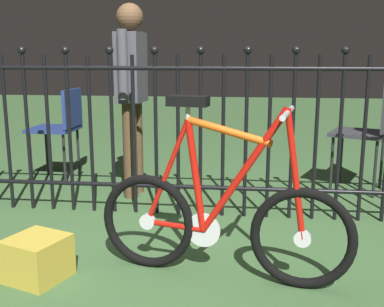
# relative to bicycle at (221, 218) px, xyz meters

# --- Properties ---
(ground_plane) EXTENTS (20.00, 20.00, 0.00)m
(ground_plane) POSITION_rel_bicycle_xyz_m (-0.39, 0.20, -0.31)
(ground_plane) COLOR #395A32
(iron_fence) EXTENTS (4.64, 0.07, 1.22)m
(iron_fence) POSITION_rel_bicycle_xyz_m (-0.45, 0.93, 0.30)
(iron_fence) COLOR black
(iron_fence) RESTS_ON ground
(bicycle) EXTENTS (1.29, 0.40, 0.92)m
(bicycle) POSITION_rel_bicycle_xyz_m (0.00, 0.00, 0.00)
(bicycle) COLOR black
(bicycle) RESTS_ON ground
(chair_charcoal) EXTENTS (0.55, 0.55, 0.89)m
(chair_charcoal) POSITION_rel_bicycle_xyz_m (1.12, 1.66, 0.23)
(chair_charcoal) COLOR black
(chair_charcoal) RESTS_ON ground
(chair_navy) EXTENTS (0.41, 0.41, 0.81)m
(chair_navy) POSITION_rel_bicycle_xyz_m (-1.52, 1.77, 0.19)
(chair_navy) COLOR black
(chair_navy) RESTS_ON ground
(person_visitor) EXTENTS (0.20, 0.48, 1.49)m
(person_visitor) POSITION_rel_bicycle_xyz_m (-0.77, 1.36, 0.56)
(person_visitor) COLOR #4C3823
(person_visitor) RESTS_ON ground
(display_crate) EXTENTS (0.34, 0.34, 0.22)m
(display_crate) POSITION_rel_bicycle_xyz_m (-0.92, -0.13, -0.20)
(display_crate) COLOR #B29933
(display_crate) RESTS_ON ground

